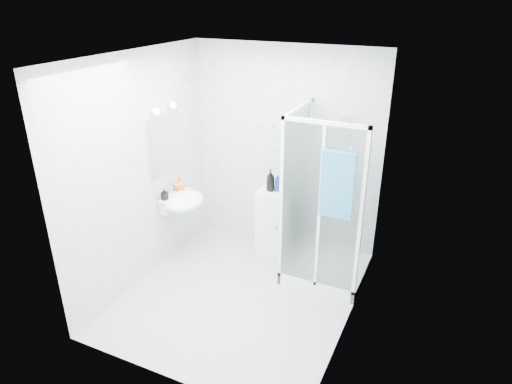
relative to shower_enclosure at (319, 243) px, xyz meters
The scene contains 12 objects.
room 1.33m from the shower_enclosure, 131.13° to the right, with size 2.40×2.60×2.60m.
shower_enclosure is the anchor object (origin of this frame).
wall_basin 1.72m from the shower_enclosure, 169.19° to the right, with size 0.46×0.56×0.35m.
mirror 2.16m from the shower_enclosure, behind, with size 0.02×0.60×0.70m, color white.
vanity_lights 2.35m from the shower_enclosure, behind, with size 0.10×0.40×0.08m.
wall_hooks 1.57m from the shower_enclosure, 151.98° to the left, with size 0.23×0.06×0.03m.
storage_cabinet 0.73m from the shower_enclosure, 159.84° to the left, with size 0.38×0.40×0.89m.
hand_towel 1.07m from the shower_enclosure, 57.52° to the right, with size 0.33×0.05×0.71m.
shampoo_bottle_a 0.95m from the shower_enclosure, 163.01° to the left, with size 0.11×0.11×0.28m, color black.
shampoo_bottle_b 0.88m from the shower_enclosure, 155.89° to the left, with size 0.11×0.11×0.25m, color navy.
soap_dispenser_orange 1.86m from the shower_enclosure, behind, with size 0.13×0.13×0.17m, color orange.
soap_dispenser_black 1.91m from the shower_enclosure, 164.63° to the right, with size 0.07×0.07×0.15m, color black.
Camera 1 is at (1.94, -3.71, 3.15)m, focal length 32.00 mm.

